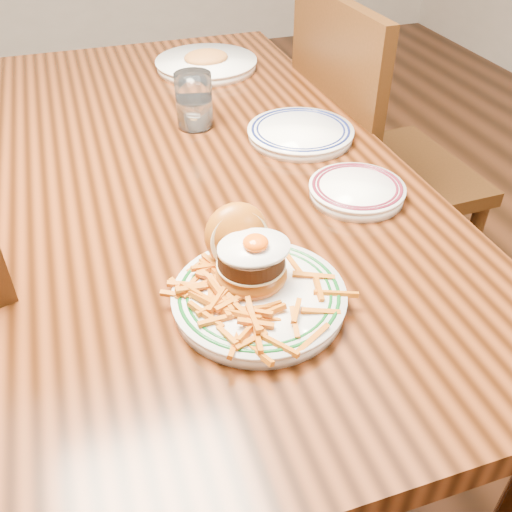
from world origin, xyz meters
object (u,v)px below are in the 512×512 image
object	(u,v)px
table	(193,196)
main_plate	(255,281)
side_plate	(357,190)
chair_right	(368,163)

from	to	relation	value
table	main_plate	distance (m)	0.47
table	side_plate	world-z (taller)	side_plate
table	main_plate	world-z (taller)	main_plate
main_plate	chair_right	bearing A→B (deg)	47.06
main_plate	side_plate	bearing A→B (deg)	34.76
chair_right	side_plate	xyz separation A→B (m)	(-0.29, -0.47, 0.24)
table	chair_right	world-z (taller)	chair_right
main_plate	side_plate	xyz separation A→B (m)	(0.27, 0.21, -0.02)
table	main_plate	bearing A→B (deg)	-90.75
chair_right	main_plate	bearing A→B (deg)	48.22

